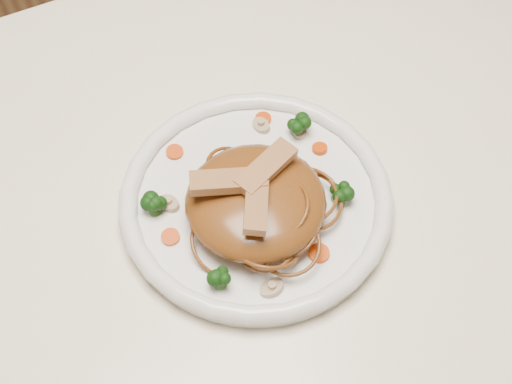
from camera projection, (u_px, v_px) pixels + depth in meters
name	position (u px, v px, depth m)	size (l,w,h in m)	color
table	(223.00, 252.00, 0.87)	(1.20, 0.80, 0.75)	white
plate	(256.00, 204.00, 0.78)	(0.29, 0.29, 0.02)	white
noodle_mound	(256.00, 201.00, 0.74)	(0.15, 0.15, 0.05)	brown
chicken_a	(266.00, 168.00, 0.73)	(0.07, 0.02, 0.01)	#AC7F51
chicken_b	(228.00, 181.00, 0.72)	(0.08, 0.02, 0.01)	#AC7F51
chicken_c	(256.00, 204.00, 0.70)	(0.07, 0.02, 0.01)	#AC7F51
broccoli_0	(299.00, 123.00, 0.81)	(0.03, 0.03, 0.03)	black
broccoli_1	(154.00, 204.00, 0.75)	(0.02, 0.02, 0.03)	black
broccoli_2	(220.00, 278.00, 0.71)	(0.02, 0.02, 0.03)	black
broccoli_3	(339.00, 192.00, 0.76)	(0.02, 0.02, 0.03)	black
carrot_0	(263.00, 119.00, 0.83)	(0.02, 0.02, 0.01)	red
carrot_1	(170.00, 237.00, 0.75)	(0.02, 0.02, 0.01)	red
carrot_2	(320.00, 148.00, 0.81)	(0.02, 0.02, 0.01)	red
carrot_3	(175.00, 152.00, 0.81)	(0.02, 0.02, 0.01)	red
carrot_4	(319.00, 253.00, 0.73)	(0.02, 0.02, 0.01)	red
mushroom_0	(272.00, 288.00, 0.71)	(0.03, 0.03, 0.01)	#C8B396
mushroom_1	(300.00, 131.00, 0.82)	(0.02, 0.02, 0.01)	#C8B396
mushroom_2	(169.00, 203.00, 0.77)	(0.03, 0.03, 0.01)	#C8B396
mushroom_3	(261.00, 125.00, 0.83)	(0.02, 0.02, 0.01)	#C8B396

